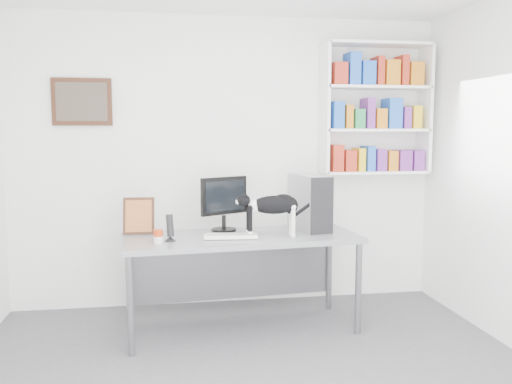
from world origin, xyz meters
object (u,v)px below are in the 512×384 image
at_px(monitor, 224,204).
at_px(soup_can, 158,236).
at_px(leaning_print, 139,215).
at_px(pc_tower, 310,202).
at_px(bookshelf, 376,109).
at_px(desk, 241,283).
at_px(cat, 273,215).
at_px(speaker, 170,227).
at_px(keyboard, 231,236).

height_order(monitor, soup_can, monitor).
bearing_deg(leaning_print, soup_can, -63.83).
bearing_deg(pc_tower, soup_can, -174.45).
xyz_separation_m(bookshelf, desk, (-1.37, -0.63, -1.45)).
distance_m(monitor, leaning_print, 0.71).
xyz_separation_m(soup_can, cat, (0.91, 0.11, 0.12)).
bearing_deg(leaning_print, speaker, -49.27).
height_order(monitor, leaning_print, monitor).
distance_m(monitor, soup_can, 0.72).
bearing_deg(bookshelf, leaning_print, -169.16).
bearing_deg(keyboard, monitor, 98.92).
bearing_deg(speaker, monitor, 16.41).
bearing_deg(bookshelf, cat, -147.69).
bearing_deg(pc_tower, desk, -175.78).
height_order(speaker, leaning_print, leaning_print).
distance_m(keyboard, pc_tower, 0.78).
distance_m(speaker, soup_can, 0.12).
bearing_deg(bookshelf, pc_tower, -148.11).
relative_size(desk, pc_tower, 3.97).
bearing_deg(pc_tower, bookshelf, 22.04).
xyz_separation_m(bookshelf, monitor, (-1.49, -0.40, -0.82)).
relative_size(bookshelf, speaker, 5.67).
bearing_deg(speaker, desk, -9.08).
xyz_separation_m(desk, speaker, (-0.57, -0.13, 0.51)).
height_order(keyboard, speaker, speaker).
bearing_deg(pc_tower, keyboard, -170.84).
height_order(bookshelf, keyboard, bookshelf).
bearing_deg(soup_can, cat, 6.92).
bearing_deg(speaker, keyboard, -17.01).
height_order(bookshelf, leaning_print, bookshelf).
xyz_separation_m(bookshelf, pc_tower, (-0.76, -0.47, -0.82)).
height_order(leaning_print, soup_can, leaning_print).
bearing_deg(monitor, cat, -69.05).
relative_size(leaning_print, soup_can, 2.98).
bearing_deg(keyboard, desk, 48.26).
xyz_separation_m(leaning_print, soup_can, (0.16, -0.40, -0.10)).
bearing_deg(leaning_print, monitor, 5.95).
bearing_deg(monitor, soup_can, -169.68).
distance_m(desk, cat, 0.63).
height_order(bookshelf, monitor, bookshelf).
bearing_deg(soup_can, desk, 16.62).
height_order(bookshelf, cat, bookshelf).
xyz_separation_m(desk, soup_can, (-0.66, -0.20, 0.45)).
height_order(desk, keyboard, keyboard).
xyz_separation_m(speaker, soup_can, (-0.09, -0.06, -0.06)).
distance_m(bookshelf, leaning_print, 2.41).
relative_size(speaker, cat, 0.38).
relative_size(desk, soup_can, 18.02).
height_order(soup_can, cat, cat).
relative_size(monitor, cat, 0.83).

